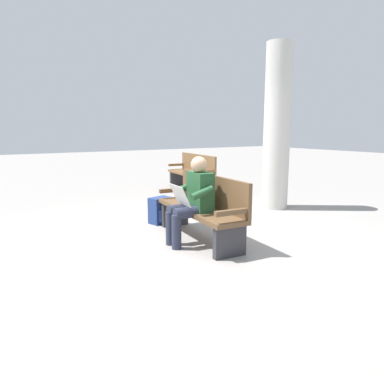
{
  "coord_description": "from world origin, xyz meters",
  "views": [
    {
      "loc": [
        -4.03,
        2.64,
        1.54
      ],
      "look_at": [
        -0.07,
        0.15,
        0.7
      ],
      "focal_mm": 33.19,
      "sensor_mm": 36.0,
      "label": 1
    }
  ],
  "objects_px": {
    "support_pillar": "(277,128)",
    "bench_near": "(203,207)",
    "person_seated": "(193,198)",
    "backpack": "(160,210)",
    "bench_far": "(193,172)"
  },
  "relations": [
    {
      "from": "bench_near",
      "to": "backpack",
      "type": "xyz_separation_m",
      "value": [
        1.07,
        0.12,
        -0.25
      ]
    },
    {
      "from": "backpack",
      "to": "support_pillar",
      "type": "height_order",
      "value": "support_pillar"
    },
    {
      "from": "bench_near",
      "to": "support_pillar",
      "type": "distance_m",
      "value": 2.72
    },
    {
      "from": "person_seated",
      "to": "backpack",
      "type": "xyz_separation_m",
      "value": [
        1.19,
        -0.12,
        -0.42
      ]
    },
    {
      "from": "support_pillar",
      "to": "bench_far",
      "type": "bearing_deg",
      "value": 5.44
    },
    {
      "from": "backpack",
      "to": "bench_far",
      "type": "distance_m",
      "value": 3.3
    },
    {
      "from": "person_seated",
      "to": "backpack",
      "type": "relative_size",
      "value": 2.75
    },
    {
      "from": "person_seated",
      "to": "support_pillar",
      "type": "relative_size",
      "value": 0.38
    },
    {
      "from": "backpack",
      "to": "bench_near",
      "type": "bearing_deg",
      "value": -173.37
    },
    {
      "from": "bench_near",
      "to": "bench_far",
      "type": "height_order",
      "value": "same"
    },
    {
      "from": "bench_near",
      "to": "bench_far",
      "type": "distance_m",
      "value": 4.09
    },
    {
      "from": "person_seated",
      "to": "backpack",
      "type": "height_order",
      "value": "person_seated"
    },
    {
      "from": "person_seated",
      "to": "bench_far",
      "type": "bearing_deg",
      "value": -27.25
    },
    {
      "from": "bench_near",
      "to": "backpack",
      "type": "bearing_deg",
      "value": 11.7
    },
    {
      "from": "support_pillar",
      "to": "bench_near",
      "type": "bearing_deg",
      "value": 111.73
    }
  ]
}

